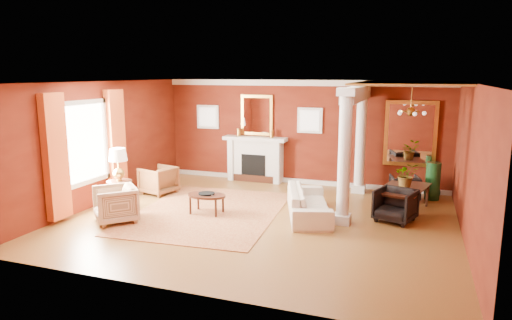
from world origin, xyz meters
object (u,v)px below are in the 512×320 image
at_px(armchair_leopard, 158,179).
at_px(armchair_stripe, 115,203).
at_px(sofa, 309,198).
at_px(coffee_table, 207,196).
at_px(side_table, 119,169).
at_px(dining_table, 404,193).

xyz_separation_m(armchair_leopard, armchair_stripe, (0.37, -2.29, 0.02)).
bearing_deg(sofa, armchair_leopard, 63.98).
bearing_deg(armchair_stripe, sofa, 68.55).
relative_size(armchair_leopard, armchair_stripe, 0.94).
height_order(coffee_table, side_table, side_table).
relative_size(armchair_leopard, dining_table, 0.50).
bearing_deg(side_table, armchair_leopard, 85.61).
xyz_separation_m(sofa, side_table, (-4.22, -0.89, 0.52)).
distance_m(side_table, dining_table, 6.49).
height_order(sofa, armchair_stripe, armchair_stripe).
height_order(armchair_stripe, side_table, side_table).
distance_m(sofa, armchair_leopard, 4.15).
relative_size(sofa, coffee_table, 2.42).
relative_size(sofa, armchair_stripe, 2.55).
bearing_deg(sofa, armchair_stripe, 96.61).
xyz_separation_m(sofa, dining_table, (1.95, 1.06, 0.03)).
distance_m(armchair_stripe, dining_table, 6.32).
bearing_deg(dining_table, coffee_table, 125.43).
distance_m(armchair_stripe, coffee_table, 1.93).
height_order(armchair_stripe, coffee_table, armchair_stripe).
height_order(armchair_leopard, armchair_stripe, armchair_stripe).
distance_m(armchair_leopard, side_table, 1.57).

